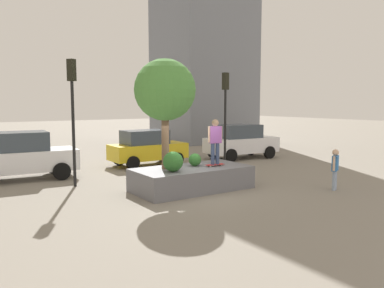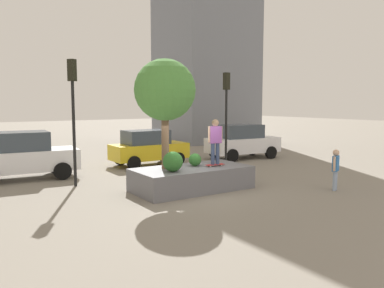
% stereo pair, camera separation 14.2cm
% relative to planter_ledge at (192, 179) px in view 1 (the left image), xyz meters
% --- Properties ---
extents(ground_plane, '(120.00, 120.00, 0.00)m').
position_rel_planter_ledge_xyz_m(ground_plane, '(-0.19, -0.23, -0.44)').
color(ground_plane, gray).
extents(planter_ledge, '(4.48, 2.21, 0.87)m').
position_rel_planter_ledge_xyz_m(planter_ledge, '(0.00, 0.00, 0.00)').
color(planter_ledge, slate).
rests_on(planter_ledge, ground).
extents(plaza_tree, '(2.28, 2.28, 4.08)m').
position_rel_planter_ledge_xyz_m(plaza_tree, '(-1.01, 0.28, 3.35)').
color(plaza_tree, brown).
rests_on(plaza_tree, planter_ledge).
extents(boxwood_shrub, '(0.73, 0.73, 0.73)m').
position_rel_planter_ledge_xyz_m(boxwood_shrub, '(-1.08, -0.40, 0.80)').
color(boxwood_shrub, '#2D6628').
rests_on(boxwood_shrub, planter_ledge).
extents(hedge_clump, '(0.50, 0.50, 0.50)m').
position_rel_planter_ledge_xyz_m(hedge_clump, '(0.27, 0.19, 0.69)').
color(hedge_clump, '#2D6628').
rests_on(hedge_clump, planter_ledge).
extents(skateboard, '(0.81, 0.27, 0.07)m').
position_rel_planter_ledge_xyz_m(skateboard, '(0.90, -0.27, 0.49)').
color(skateboard, '#A51E1E').
rests_on(skateboard, planter_ledge).
extents(skateboarder, '(0.58, 0.30, 1.76)m').
position_rel_planter_ledge_xyz_m(skateboarder, '(0.90, -0.27, 1.52)').
color(skateboarder, navy).
rests_on(skateboarder, skateboard).
extents(police_car, '(4.62, 2.37, 2.09)m').
position_rel_planter_ledge_xyz_m(police_car, '(-5.06, 5.77, 0.62)').
color(police_car, white).
rests_on(police_car, ground).
extents(taxi_cab, '(4.06, 1.92, 1.89)m').
position_rel_planter_ledge_xyz_m(taxi_cab, '(1.30, 6.23, 0.52)').
color(taxi_cab, gold).
rests_on(taxi_cab, ground).
extents(sedan_parked, '(4.50, 2.32, 2.03)m').
position_rel_planter_ledge_xyz_m(sedan_parked, '(7.15, 5.46, 0.59)').
color(sedan_parked, white).
rests_on(sedan_parked, ground).
extents(traffic_light_corner, '(0.31, 0.35, 4.83)m').
position_rel_planter_ledge_xyz_m(traffic_light_corner, '(4.20, 3.27, 2.84)').
color(traffic_light_corner, black).
rests_on(traffic_light_corner, ground).
extents(traffic_light_median, '(0.37, 0.36, 5.03)m').
position_rel_planter_ledge_xyz_m(traffic_light_median, '(-3.55, 3.13, 2.96)').
color(traffic_light_median, black).
rests_on(traffic_light_median, ground).
extents(bystander_watching, '(0.49, 0.34, 1.58)m').
position_rel_planter_ledge_xyz_m(bystander_watching, '(4.51, -3.09, 0.47)').
color(bystander_watching, '#8C9EB7').
rests_on(bystander_watching, ground).
extents(brick_midrise, '(7.13, 6.68, 20.06)m').
position_rel_planter_ledge_xyz_m(brick_midrise, '(11.81, 15.85, 9.59)').
color(brick_midrise, slate).
rests_on(brick_midrise, ground).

